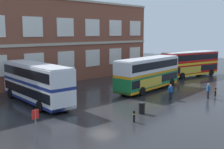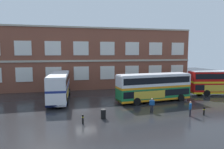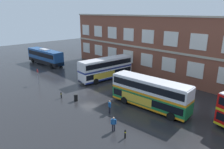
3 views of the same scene
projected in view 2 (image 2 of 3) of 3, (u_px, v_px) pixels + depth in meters
name	position (u px, v px, depth m)	size (l,w,h in m)	color
ground_plane	(84.00, 107.00, 27.07)	(120.00, 120.00, 0.00)	#232326
brick_terminal_building	(79.00, 59.00, 42.06)	(45.31, 8.19, 11.96)	brown
double_decker_near	(59.00, 86.00, 30.56)	(3.46, 11.16, 4.07)	silver
double_decker_middle	(154.00, 87.00, 29.80)	(11.19, 3.61, 4.07)	#197038
double_decker_far	(222.00, 82.00, 34.72)	(11.29, 4.64, 4.07)	red
waiting_passenger	(190.00, 108.00, 22.85)	(0.50, 0.55, 1.70)	black
second_passenger	(152.00, 104.00, 24.53)	(0.63, 0.36, 1.70)	black
station_litter_bin	(103.00, 114.00, 22.10)	(0.60, 0.60, 1.03)	black
safety_bollard_west	(83.00, 119.00, 20.51)	(0.19, 0.19, 0.95)	black
safety_bollard_east	(204.00, 111.00, 23.28)	(0.19, 0.19, 0.95)	black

